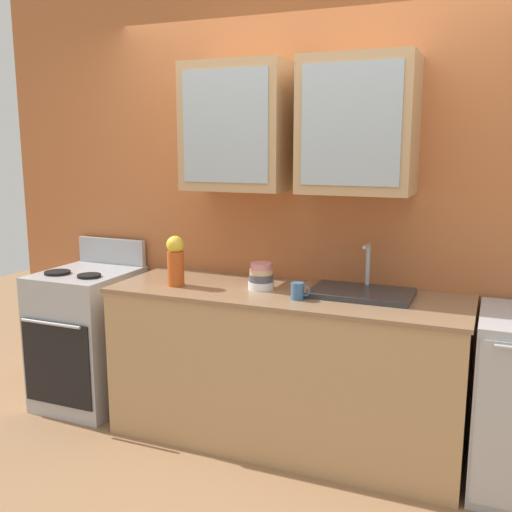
% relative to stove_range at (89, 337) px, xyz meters
% --- Properties ---
extents(ground_plane, '(10.00, 10.00, 0.00)m').
position_rel_stove_range_xyz_m(ground_plane, '(1.41, 0.00, -0.46)').
color(ground_plane, '#936B47').
extents(back_wall_unit, '(4.41, 0.48, 2.79)m').
position_rel_stove_range_xyz_m(back_wall_unit, '(1.41, 0.34, 1.03)').
color(back_wall_unit, '#B76638').
rests_on(back_wall_unit, ground_plane).
extents(counter, '(2.05, 0.68, 0.91)m').
position_rel_stove_range_xyz_m(counter, '(1.41, 0.00, -0.01)').
color(counter, tan).
rests_on(counter, ground_plane).
extents(stove_range, '(0.56, 0.68, 1.09)m').
position_rel_stove_range_xyz_m(stove_range, '(0.00, 0.00, 0.00)').
color(stove_range, '#ADAFB5').
rests_on(stove_range, ground_plane).
extents(sink_faucet, '(0.56, 0.36, 0.28)m').
position_rel_stove_range_xyz_m(sink_faucet, '(1.83, 0.08, 0.47)').
color(sink_faucet, '#2D2D30').
rests_on(sink_faucet, counter).
extents(bowl_stack, '(0.15, 0.15, 0.15)m').
position_rel_stove_range_xyz_m(bowl_stack, '(1.25, 0.02, 0.52)').
color(bowl_stack, white).
rests_on(bowl_stack, counter).
extents(vase, '(0.10, 0.10, 0.30)m').
position_rel_stove_range_xyz_m(vase, '(0.75, -0.11, 0.60)').
color(vase, '#BF4C19').
rests_on(vase, counter).
extents(cup_near_sink, '(0.11, 0.07, 0.09)m').
position_rel_stove_range_xyz_m(cup_near_sink, '(1.52, -0.13, 0.50)').
color(cup_near_sink, '#38608C').
rests_on(cup_near_sink, counter).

